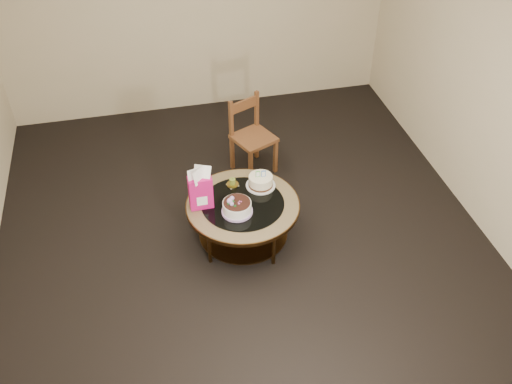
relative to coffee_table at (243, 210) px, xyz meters
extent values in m
plane|color=black|center=(0.00, 0.00, -0.38)|extent=(5.00, 5.00, 0.00)
cube|color=beige|center=(0.00, 2.50, 0.92)|extent=(4.50, 0.02, 2.60)
cube|color=beige|center=(2.25, 0.00, 0.92)|extent=(0.02, 5.00, 2.60)
cylinder|color=#513417|center=(0.35, 0.20, -0.17)|extent=(0.04, 0.04, 0.42)
cylinder|color=#513417|center=(-0.20, 0.35, -0.17)|extent=(0.04, 0.04, 0.42)
cylinder|color=#513417|center=(-0.35, -0.20, -0.17)|extent=(0.04, 0.04, 0.42)
cylinder|color=#513417|center=(0.20, -0.35, -0.17)|extent=(0.04, 0.04, 0.42)
cylinder|color=#513417|center=(0.00, 0.00, -0.28)|extent=(0.82, 0.82, 0.02)
cylinder|color=#513417|center=(0.00, 0.00, 0.05)|extent=(1.02, 1.02, 0.04)
cylinder|color=olive|center=(0.00, 0.00, 0.07)|extent=(1.00, 1.00, 0.01)
cylinder|color=black|center=(0.00, 0.00, 0.08)|extent=(0.74, 0.74, 0.01)
cylinder|color=#B08DC7|center=(-0.07, -0.11, 0.09)|extent=(0.27, 0.27, 0.02)
cylinder|color=white|center=(-0.07, -0.11, 0.14)|extent=(0.25, 0.25, 0.11)
cylinder|color=black|center=(-0.07, -0.11, 0.19)|extent=(0.23, 0.23, 0.01)
sphere|color=#B08DC7|center=(-0.13, -0.10, 0.21)|extent=(0.05, 0.05, 0.05)
sphere|color=#B08DC7|center=(-0.11, -0.06, 0.21)|extent=(0.04, 0.04, 0.04)
sphere|color=#B08DC7|center=(-0.12, -0.14, 0.21)|extent=(0.04, 0.04, 0.04)
cone|color=#1B6725|center=(-0.10, -0.10, 0.20)|extent=(0.04, 0.04, 0.02)
cone|color=#1B6725|center=(-0.15, -0.12, 0.20)|extent=(0.03, 0.03, 0.02)
cone|color=#1B6725|center=(-0.10, -0.05, 0.20)|extent=(0.03, 0.03, 0.02)
cone|color=#1B6725|center=(-0.10, -0.15, 0.20)|extent=(0.03, 0.03, 0.02)
cylinder|color=white|center=(0.21, 0.20, 0.09)|extent=(0.27, 0.27, 0.01)
cylinder|color=#412312|center=(0.21, 0.20, 0.10)|extent=(0.22, 0.22, 0.02)
cylinder|color=white|center=(0.21, 0.20, 0.15)|extent=(0.22, 0.22, 0.08)
cube|color=#5ABB50|center=(0.19, 0.20, 0.22)|extent=(0.04, 0.01, 0.06)
cube|color=white|center=(0.19, 0.20, 0.22)|extent=(0.03, 0.01, 0.05)
cube|color=#3A73C8|center=(0.24, 0.20, 0.22)|extent=(0.04, 0.01, 0.06)
cube|color=white|center=(0.24, 0.20, 0.22)|extent=(0.03, 0.01, 0.05)
cube|color=#C71270|center=(-0.36, 0.05, 0.24)|extent=(0.21, 0.12, 0.31)
cube|color=white|center=(-0.36, 0.05, 0.18)|extent=(0.09, 0.12, 0.09)
cube|color=#E0B85C|center=(-0.04, 0.26, 0.08)|extent=(0.12, 0.12, 0.01)
cylinder|color=gold|center=(-0.04, 0.26, 0.09)|extent=(0.11, 0.11, 0.01)
cylinder|color=olive|center=(-0.04, 0.26, 0.13)|extent=(0.06, 0.06, 0.06)
cylinder|color=black|center=(-0.04, 0.26, 0.16)|extent=(0.00, 0.00, 0.01)
cube|color=brown|center=(0.33, 1.03, 0.03)|extent=(0.51, 0.51, 0.04)
cube|color=brown|center=(0.25, 0.81, -0.17)|extent=(0.05, 0.05, 0.41)
cube|color=brown|center=(0.55, 0.95, -0.17)|extent=(0.05, 0.05, 0.41)
cube|color=brown|center=(0.12, 1.11, -0.17)|extent=(0.05, 0.05, 0.41)
cube|color=brown|center=(0.42, 1.25, -0.17)|extent=(0.05, 0.05, 0.41)
cube|color=brown|center=(0.12, 1.11, 0.24)|extent=(0.05, 0.05, 0.42)
cube|color=brown|center=(0.42, 1.25, 0.24)|extent=(0.05, 0.05, 0.42)
cube|color=brown|center=(0.27, 1.18, 0.35)|extent=(0.31, 0.16, 0.11)
camera|label=1|loc=(-0.74, -3.74, 3.41)|focal=40.00mm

